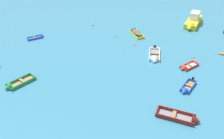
% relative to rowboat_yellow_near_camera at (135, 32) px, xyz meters
% --- Properties ---
extents(rowboat_yellow_near_camera, '(1.79, 3.96, 1.17)m').
position_rel_rowboat_yellow_near_camera_xyz_m(rowboat_yellow_near_camera, '(0.00, 0.00, 0.00)').
color(rowboat_yellow_near_camera, '#4C4C51').
rests_on(rowboat_yellow_near_camera, ground_plane).
extents(rowboat_blue_far_back, '(2.93, 1.64, 0.80)m').
position_rel_rowboat_yellow_near_camera_xyz_m(rowboat_blue_far_back, '(-16.10, 1.76, -0.17)').
color(rowboat_blue_far_back, beige).
rests_on(rowboat_blue_far_back, ground_plane).
extents(rowboat_maroon_midfield_right, '(4.36, 3.51, 1.25)m').
position_rel_rowboat_yellow_near_camera_xyz_m(rowboat_maroon_midfield_right, '(-0.85, -21.00, -0.10)').
color(rowboat_maroon_midfield_right, gray).
rests_on(rowboat_maroon_midfield_right, ground_plane).
extents(rowboat_green_far_right, '(3.82, 3.26, 1.22)m').
position_rel_rowboat_yellow_near_camera_xyz_m(rowboat_green_far_right, '(-18.50, -11.59, -0.12)').
color(rowboat_green_far_right, '#99754C').
rests_on(rowboat_green_far_right, ground_plane).
extents(rowboat_white_foreground_center, '(2.76, 4.42, 1.34)m').
position_rel_rowboat_yellow_near_camera_xyz_m(rowboat_white_foreground_center, '(0.22, -8.91, -0.11)').
color(rowboat_white_foreground_center, gray).
rests_on(rowboat_white_foreground_center, ground_plane).
extents(motor_launch_yellow_near_right, '(5.89, 6.62, 2.54)m').
position_rel_rowboat_yellow_near_camera_xyz_m(motor_launch_yellow_near_right, '(11.45, 1.42, 0.39)').
color(motor_launch_yellow_near_right, yellow).
rests_on(motor_launch_yellow_near_right, ground_plane).
extents(rowboat_red_center, '(3.21, 2.22, 1.02)m').
position_rel_rowboat_yellow_near_camera_xyz_m(rowboat_red_center, '(3.36, -12.14, -0.16)').
color(rowboat_red_center, beige).
rests_on(rowboat_red_center, ground_plane).
extents(rowboat_blue_outer_left, '(2.95, 2.82, 0.92)m').
position_rel_rowboat_yellow_near_camera_xyz_m(rowboat_blue_outer_left, '(1.32, -16.48, -0.14)').
color(rowboat_blue_outer_left, '#99754C').
rests_on(rowboat_blue_outer_left, ground_plane).
extents(mooring_buoy_between_boats_right, '(0.34, 0.34, 0.34)m').
position_rel_rowboat_yellow_near_camera_xyz_m(mooring_buoy_between_boats_right, '(-3.51, -0.37, -0.31)').
color(mooring_buoy_between_boats_right, orange).
rests_on(mooring_buoy_between_boats_right, ground_plane).
extents(mooring_buoy_outer_edge, '(0.38, 0.38, 0.38)m').
position_rel_rowboat_yellow_near_camera_xyz_m(mooring_buoy_outer_edge, '(-1.29, -4.11, -0.31)').
color(mooring_buoy_outer_edge, orange).
rests_on(mooring_buoy_outer_edge, ground_plane).
extents(mooring_buoy_central, '(0.37, 0.37, 0.37)m').
position_rel_rowboat_yellow_near_camera_xyz_m(mooring_buoy_central, '(-6.67, 4.98, -0.31)').
color(mooring_buoy_central, red).
rests_on(mooring_buoy_central, ground_plane).
extents(mooring_buoy_midfield, '(0.32, 0.32, 0.32)m').
position_rel_rowboat_yellow_near_camera_xyz_m(mooring_buoy_midfield, '(5.89, -9.62, -0.31)').
color(mooring_buoy_midfield, orange).
rests_on(mooring_buoy_midfield, ground_plane).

